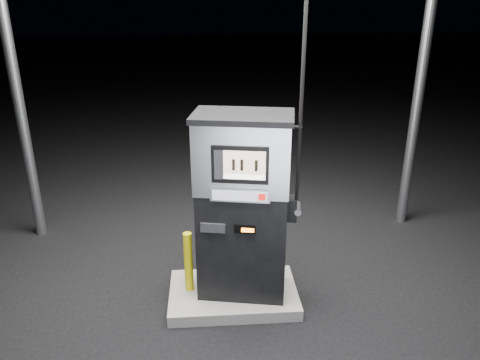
{
  "coord_description": "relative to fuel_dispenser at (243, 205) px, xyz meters",
  "views": [
    {
      "loc": [
        -0.29,
        -4.96,
        3.64
      ],
      "look_at": [
        0.09,
        0.0,
        1.64
      ],
      "focal_mm": 35.0,
      "sensor_mm": 36.0,
      "label": 1
    }
  ],
  "objects": [
    {
      "name": "pump_island",
      "position": [
        -0.12,
        -0.01,
        -1.24
      ],
      "size": [
        1.6,
        1.0,
        0.15
      ],
      "primitive_type": "cube",
      "color": "slate",
      "rests_on": "ground"
    },
    {
      "name": "bollard_left",
      "position": [
        -0.67,
        0.05,
        -0.77
      ],
      "size": [
        0.14,
        0.14,
        0.79
      ],
      "primitive_type": "cylinder",
      "rotation": [
        0.0,
        0.0,
        0.34
      ],
      "color": "#D7C50B",
      "rests_on": "pump_island"
    },
    {
      "name": "bollard_right",
      "position": [
        0.43,
        -0.15,
        -0.78
      ],
      "size": [
        0.13,
        0.13,
        0.77
      ],
      "primitive_type": "cylinder",
      "rotation": [
        0.0,
        0.0,
        0.27
      ],
      "color": "#D7C50B",
      "rests_on": "pump_island"
    },
    {
      "name": "ground",
      "position": [
        -0.12,
        -0.01,
        -1.31
      ],
      "size": [
        80.0,
        80.0,
        0.0
      ],
      "primitive_type": "plane",
      "color": "black",
      "rests_on": "ground"
    },
    {
      "name": "fuel_dispenser",
      "position": [
        0.0,
        0.0,
        0.0
      ],
      "size": [
        1.3,
        0.86,
        4.7
      ],
      "rotation": [
        0.0,
        0.0,
        -0.18
      ],
      "color": "black",
      "rests_on": "pump_island"
    }
  ]
}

